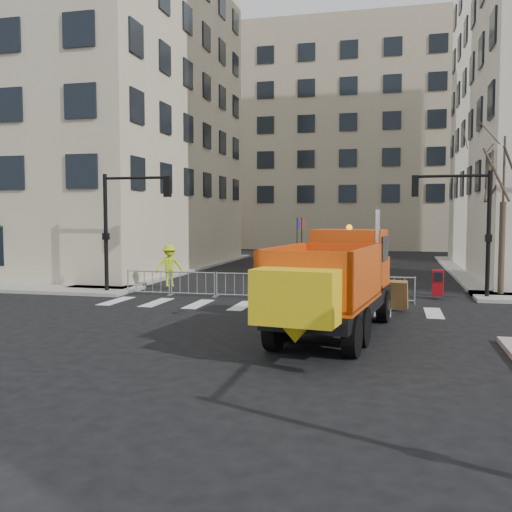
% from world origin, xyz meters
% --- Properties ---
extents(ground, '(120.00, 120.00, 0.00)m').
position_xyz_m(ground, '(0.00, 0.00, 0.00)').
color(ground, black).
rests_on(ground, ground).
extents(sidewalk_back, '(64.00, 5.00, 0.15)m').
position_xyz_m(sidewalk_back, '(0.00, 8.50, 0.07)').
color(sidewalk_back, gray).
rests_on(sidewalk_back, ground).
extents(building_left, '(24.00, 22.00, 26.00)m').
position_xyz_m(building_left, '(-20.00, 20.00, 13.00)').
color(building_left, '#BAA68E').
rests_on(building_left, ground).
extents(building_far, '(30.00, 18.00, 24.00)m').
position_xyz_m(building_far, '(0.00, 52.00, 12.00)').
color(building_far, tan).
rests_on(building_far, ground).
extents(traffic_light_left, '(0.18, 0.18, 5.40)m').
position_xyz_m(traffic_light_left, '(-8.00, 7.50, 2.70)').
color(traffic_light_left, black).
rests_on(traffic_light_left, ground).
extents(traffic_light_right, '(0.18, 0.18, 5.40)m').
position_xyz_m(traffic_light_right, '(8.50, 9.50, 2.70)').
color(traffic_light_right, black).
rests_on(traffic_light_right, ground).
extents(crowd_barriers, '(12.60, 0.60, 1.10)m').
position_xyz_m(crowd_barriers, '(-0.75, 7.60, 0.55)').
color(crowd_barriers, '#9EA0A5').
rests_on(crowd_barriers, ground).
extents(street_tree, '(3.00, 3.00, 7.50)m').
position_xyz_m(street_tree, '(9.20, 10.50, 3.75)').
color(street_tree, '#382B21').
rests_on(street_tree, ground).
extents(plow_truck, '(3.89, 9.82, 3.71)m').
position_xyz_m(plow_truck, '(2.97, 0.67, 1.65)').
color(plow_truck, black).
rests_on(plow_truck, ground).
extents(cop_a, '(0.80, 0.61, 1.98)m').
position_xyz_m(cop_a, '(2.40, 5.77, 0.99)').
color(cop_a, black).
rests_on(cop_a, ground).
extents(cop_b, '(0.90, 0.71, 1.78)m').
position_xyz_m(cop_b, '(2.55, 4.98, 0.89)').
color(cop_b, black).
rests_on(cop_b, ground).
extents(cop_c, '(0.86, 1.19, 1.88)m').
position_xyz_m(cop_c, '(3.46, 4.90, 0.94)').
color(cop_c, black).
rests_on(cop_c, ground).
extents(worker, '(1.49, 1.27, 2.01)m').
position_xyz_m(worker, '(-5.80, 9.61, 1.15)').
color(worker, '#C1D719').
rests_on(worker, sidewalk_back).
extents(newspaper_box, '(0.49, 0.45, 1.10)m').
position_xyz_m(newspaper_box, '(6.49, 9.18, 0.70)').
color(newspaper_box, maroon).
rests_on(newspaper_box, sidewalk_back).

